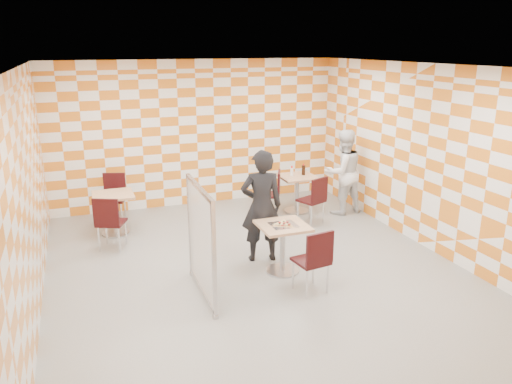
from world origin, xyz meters
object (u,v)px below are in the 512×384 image
at_px(chair_main_front, 315,257).
at_px(chair_empty_near, 109,219).
at_px(chair_second_side, 273,190).
at_px(chair_empty_far, 114,194).
at_px(man_white, 343,172).
at_px(chair_second_front, 315,197).
at_px(soda_bottle, 303,170).
at_px(main_table, 283,240).
at_px(partition, 201,241).
at_px(second_table, 297,187).
at_px(man_dark, 261,206).
at_px(sport_bottle, 292,171).
at_px(empty_table, 114,207).

bearing_deg(chair_main_front, chair_empty_near, 134.70).
relative_size(chair_second_side, chair_empty_far, 1.00).
xyz_separation_m(chair_main_front, man_white, (2.06, 2.91, 0.30)).
relative_size(chair_second_front, soda_bottle, 4.02).
height_order(main_table, soda_bottle, soda_bottle).
xyz_separation_m(chair_second_front, partition, (-2.67, -1.99, 0.25)).
relative_size(second_table, chair_main_front, 0.81).
bearing_deg(man_dark, chair_empty_near, -16.84).
bearing_deg(soda_bottle, sport_bottle, 174.00).
distance_m(second_table, partition, 3.88).
xyz_separation_m(chair_empty_far, sport_bottle, (3.42, -0.64, 0.29)).
bearing_deg(man_white, main_table, 38.65).
distance_m(chair_second_side, sport_bottle, 0.58).
bearing_deg(empty_table, main_table, -48.14).
height_order(second_table, chair_second_front, chair_second_front).
relative_size(chair_second_front, man_dark, 0.52).
height_order(chair_second_side, man_white, man_white).
height_order(main_table, chair_second_side, chair_second_side).
bearing_deg(chair_empty_near, chair_main_front, -45.30).
xyz_separation_m(partition, man_white, (3.50, 2.42, 0.06)).
relative_size(man_white, sport_bottle, 8.48).
distance_m(second_table, man_white, 0.96).
distance_m(man_dark, man_white, 2.82).
height_order(chair_second_side, soda_bottle, soda_bottle).
bearing_deg(second_table, chair_second_side, -167.57).
height_order(empty_table, partition, partition).
height_order(second_table, chair_second_side, chair_second_side).
xyz_separation_m(second_table, chair_empty_far, (-3.52, 0.70, 0.04)).
distance_m(chair_main_front, chair_empty_near, 3.53).
bearing_deg(man_white, chair_second_front, 22.18).
height_order(chair_second_side, chair_empty_near, same).
height_order(main_table, man_dark, man_dark).
bearing_deg(main_table, empty_table, 131.86).
relative_size(empty_table, chair_second_front, 0.81).
bearing_deg(man_white, sport_bottle, -30.20).
relative_size(partition, man_dark, 0.87).
bearing_deg(sport_bottle, chair_second_side, -158.66).
xyz_separation_m(chair_second_front, man_dark, (-1.50, -1.16, 0.34)).
distance_m(chair_empty_near, soda_bottle, 3.96).
bearing_deg(chair_empty_near, main_table, -36.20).
xyz_separation_m(empty_table, chair_second_front, (3.58, -0.78, 0.04)).
distance_m(main_table, chair_empty_far, 3.85).
bearing_deg(main_table, partition, -166.97).
xyz_separation_m(main_table, chair_empty_far, (-2.15, 3.19, 0.04)).
xyz_separation_m(second_table, man_white, (0.82, -0.37, 0.34)).
bearing_deg(soda_bottle, empty_table, -179.20).
distance_m(chair_empty_far, partition, 3.60).
xyz_separation_m(empty_table, chair_empty_far, (0.07, 0.72, 0.04)).
bearing_deg(second_table, chair_empty_near, -168.30).
xyz_separation_m(main_table, empty_table, (-2.21, 2.47, 0.00)).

